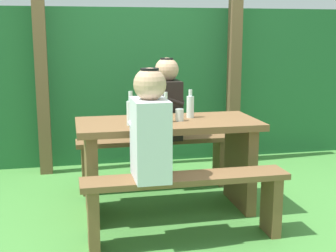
{
  "coord_description": "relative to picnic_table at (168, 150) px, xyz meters",
  "views": [
    {
      "loc": [
        -0.74,
        -3.45,
        1.4
      ],
      "look_at": [
        0.0,
        0.0,
        0.69
      ],
      "focal_mm": 49.73,
      "sensor_mm": 36.0,
      "label": 1
    }
  ],
  "objects": [
    {
      "name": "picnic_table",
      "position": [
        0.0,
        0.0,
        0.0
      ],
      "size": [
        1.4,
        0.64,
        0.73
      ],
      "color": "brown",
      "rests_on": "ground_plane"
    },
    {
      "name": "bottle_left",
      "position": [
        0.2,
        0.1,
        0.33
      ],
      "size": [
        0.06,
        0.06,
        0.22
      ],
      "color": "silver",
      "rests_on": "picnic_table"
    },
    {
      "name": "hedge_backdrop",
      "position": [
        0.0,
        1.79,
        0.33
      ],
      "size": [
        6.4,
        0.63,
        1.66
      ],
      "primitive_type": "cube",
      "color": "#246233",
      "rests_on": "ground_plane"
    },
    {
      "name": "bottle_center",
      "position": [
        -0.3,
        -0.11,
        0.33
      ],
      "size": [
        0.06,
        0.06,
        0.25
      ],
      "color": "silver",
      "rests_on": "picnic_table"
    },
    {
      "name": "person_white_shirt",
      "position": [
        -0.24,
        -0.57,
        0.3
      ],
      "size": [
        0.25,
        0.35,
        0.72
      ],
      "color": "silver",
      "rests_on": "bench_near"
    },
    {
      "name": "ground_plane",
      "position": [
        0.0,
        0.0,
        -0.5
      ],
      "size": [
        12.0,
        12.0,
        0.0
      ],
      "primitive_type": "plane",
      "color": "#46893A"
    },
    {
      "name": "bench_near",
      "position": [
        0.0,
        -0.57,
        -0.17
      ],
      "size": [
        1.4,
        0.24,
        0.47
      ],
      "color": "brown",
      "rests_on": "ground_plane"
    },
    {
      "name": "pergola_post_right",
      "position": [
        0.99,
        1.26,
        0.61
      ],
      "size": [
        0.12,
        0.12,
        2.22
      ],
      "primitive_type": "cube",
      "color": "brown",
      "rests_on": "ground_plane"
    },
    {
      "name": "person_black_coat",
      "position": [
        0.11,
        0.57,
        0.3
      ],
      "size": [
        0.25,
        0.35,
        0.72
      ],
      "color": "black",
      "rests_on": "bench_far"
    },
    {
      "name": "cell_phone",
      "position": [
        -0.23,
        0.05,
        0.24
      ],
      "size": [
        0.13,
        0.16,
        0.01
      ],
      "primitive_type": "cube",
      "rotation": [
        0.0,
        0.0,
        -0.48
      ],
      "color": "black",
      "rests_on": "picnic_table"
    },
    {
      "name": "bottle_right",
      "position": [
        -0.03,
        -0.05,
        0.33
      ],
      "size": [
        0.06,
        0.06,
        0.23
      ],
      "color": "silver",
      "rests_on": "picnic_table"
    },
    {
      "name": "bench_far",
      "position": [
        0.0,
        0.57,
        -0.17
      ],
      "size": [
        1.4,
        0.24,
        0.47
      ],
      "color": "brown",
      "rests_on": "ground_plane"
    },
    {
      "name": "drinking_glass",
      "position": [
        0.09,
        -0.03,
        0.28
      ],
      "size": [
        0.06,
        0.06,
        0.09
      ],
      "primitive_type": "cylinder",
      "color": "silver",
      "rests_on": "picnic_table"
    },
    {
      "name": "pergola_post_left",
      "position": [
        -0.99,
        1.26,
        0.61
      ],
      "size": [
        0.12,
        0.12,
        2.22
      ],
      "primitive_type": "cube",
      "color": "brown",
      "rests_on": "ground_plane"
    }
  ]
}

